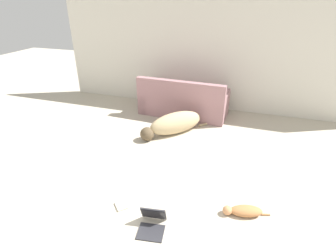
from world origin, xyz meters
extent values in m
cube|color=silver|center=(0.00, 4.81, 1.22)|extent=(7.07, 0.06, 2.44)
cube|color=#A3757A|center=(-0.38, 4.22, 0.22)|extent=(1.95, 0.86, 0.45)
cube|color=#A3757A|center=(-0.40, 3.89, 0.65)|extent=(1.92, 0.22, 0.41)
cube|color=#A3757A|center=(0.48, 4.18, 0.29)|extent=(0.23, 0.78, 0.59)
cube|color=#A3757A|center=(-1.24, 4.25, 0.29)|extent=(0.23, 0.78, 0.59)
ellipsoid|color=tan|center=(-0.28, 3.27, 0.21)|extent=(1.02, 1.05, 0.43)
sphere|color=brown|center=(-0.70, 2.81, 0.13)|extent=(0.36, 0.36, 0.26)
cylinder|color=tan|center=(0.19, 3.77, 0.02)|extent=(0.22, 0.23, 0.04)
ellipsoid|color=#BC7A47|center=(1.16, 1.46, 0.06)|extent=(0.43, 0.27, 0.12)
sphere|color=tan|center=(0.94, 1.40, 0.06)|extent=(0.14, 0.14, 0.12)
cylinder|color=#BC7A47|center=(1.39, 1.53, 0.01)|extent=(0.10, 0.05, 0.02)
cube|color=#2D2D33|center=(0.15, 0.84, 0.01)|extent=(0.33, 0.29, 0.02)
cube|color=#2D2D33|center=(0.12, 1.01, 0.13)|extent=(0.31, 0.15, 0.23)
cube|color=black|center=(0.12, 1.00, 0.13)|extent=(0.28, 0.13, 0.20)
cube|color=beige|center=(-0.37, 1.11, 0.01)|extent=(0.21, 0.21, 0.02)
camera|label=1|loc=(0.99, -1.12, 2.42)|focal=28.00mm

